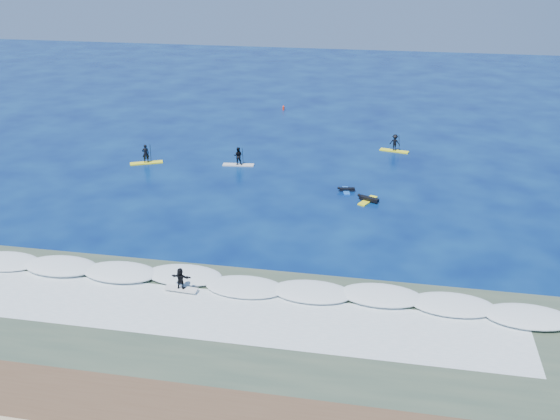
% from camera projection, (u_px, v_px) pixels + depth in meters
% --- Properties ---
extents(ground, '(160.00, 160.00, 0.00)m').
position_uv_depth(ground, '(264.00, 220.00, 46.36)').
color(ground, '#030F45').
rests_on(ground, ground).
extents(shallow_water, '(90.00, 13.00, 0.01)m').
position_uv_depth(shallow_water, '(210.00, 324.00, 33.74)').
color(shallow_water, '#354838').
rests_on(shallow_water, ground).
extents(breaking_wave, '(40.00, 6.00, 0.30)m').
position_uv_depth(breaking_wave, '(229.00, 287.00, 37.35)').
color(breaking_wave, white).
rests_on(breaking_wave, ground).
extents(whitewater, '(34.00, 5.00, 0.02)m').
position_uv_depth(whitewater, '(215.00, 314.00, 34.64)').
color(whitewater, silver).
rests_on(whitewater, ground).
extents(sup_paddler_left, '(3.04, 1.95, 2.11)m').
position_uv_depth(sup_paddler_left, '(146.00, 157.00, 57.80)').
color(sup_paddler_left, '#FFF11B').
rests_on(sup_paddler_left, ground).
extents(sup_paddler_center, '(2.93, 1.01, 2.02)m').
position_uv_depth(sup_paddler_center, '(238.00, 158.00, 57.24)').
color(sup_paddler_center, silver).
rests_on(sup_paddler_center, ground).
extents(sup_paddler_right, '(2.91, 1.33, 1.98)m').
position_uv_depth(sup_paddler_right, '(395.00, 144.00, 61.05)').
color(sup_paddler_right, '#FDFA1B').
rests_on(sup_paddler_right, ground).
extents(prone_paddler_near, '(1.76, 2.36, 0.48)m').
position_uv_depth(prone_paddler_near, '(368.00, 199.00, 49.56)').
color(prone_paddler_near, '#FFF71B').
rests_on(prone_paddler_near, ground).
extents(prone_paddler_far, '(1.46, 1.89, 0.38)m').
position_uv_depth(prone_paddler_far, '(346.00, 190.00, 51.54)').
color(prone_paddler_far, blue).
rests_on(prone_paddler_far, ground).
extents(wave_surfer, '(2.00, 0.66, 1.42)m').
position_uv_depth(wave_surfer, '(181.00, 280.00, 36.54)').
color(wave_surfer, silver).
rests_on(wave_surfer, breaking_wave).
extents(marker_buoy, '(0.27, 0.27, 0.66)m').
position_uv_depth(marker_buoy, '(283.00, 108.00, 76.09)').
color(marker_buoy, red).
rests_on(marker_buoy, ground).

